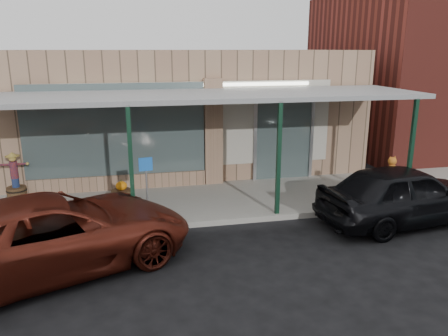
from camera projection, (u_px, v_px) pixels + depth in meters
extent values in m
plane|color=black|center=(226.00, 264.00, 8.89)|extent=(120.00, 120.00, 0.00)
cube|color=gray|center=(199.00, 202.00, 12.26)|extent=(40.00, 3.20, 0.15)
cube|color=#94735A|center=(179.00, 109.00, 16.07)|extent=(12.00, 6.00, 4.20)
cube|color=#485758|center=(116.00, 132.00, 12.70)|extent=(5.20, 0.06, 2.80)
cube|color=#485758|center=(283.00, 137.00, 13.98)|extent=(1.80, 0.06, 2.80)
cube|color=#94735A|center=(213.00, 134.00, 13.39)|extent=(0.55, 0.30, 3.40)
cube|color=#94735A|center=(119.00, 182.00, 13.16)|extent=(5.20, 0.30, 0.50)
cube|color=#ACA698|center=(190.00, 125.00, 13.23)|extent=(9.00, 0.02, 2.60)
cube|color=white|center=(189.00, 85.00, 12.89)|extent=(7.50, 0.03, 0.10)
cube|color=gray|center=(197.00, 96.00, 11.48)|extent=(12.00, 3.00, 0.12)
cube|color=#103020|center=(131.00, 168.00, 10.14)|extent=(0.10, 0.10, 2.95)
cube|color=#103020|center=(279.00, 161.00, 10.87)|extent=(0.10, 0.10, 2.95)
cube|color=#103020|center=(411.00, 153.00, 11.61)|extent=(0.10, 0.10, 2.95)
cylinder|color=#4F3D1F|center=(17.00, 193.00, 12.26)|extent=(0.60, 0.60, 0.35)
cylinder|color=navy|center=(16.00, 183.00, 12.18)|extent=(0.22, 0.22, 0.26)
cylinder|color=maroon|center=(14.00, 170.00, 12.08)|extent=(0.24, 0.24, 0.48)
sphere|color=gold|center=(12.00, 158.00, 12.00)|extent=(0.19, 0.19, 0.19)
cone|color=gold|center=(12.00, 154.00, 11.97)|extent=(0.31, 0.31, 0.12)
cylinder|color=#4F3D1F|center=(122.00, 197.00, 11.90)|extent=(0.74, 0.74, 0.38)
ellipsoid|color=orange|center=(121.00, 186.00, 11.82)|extent=(0.30, 0.30, 0.25)
cylinder|color=#4C471E|center=(121.00, 181.00, 11.78)|extent=(0.04, 0.04, 0.06)
cylinder|color=gray|center=(147.00, 196.00, 10.65)|extent=(0.04, 0.04, 1.26)
cube|color=blue|center=(146.00, 164.00, 10.44)|extent=(0.33, 0.06, 0.33)
imported|color=black|center=(405.00, 194.00, 10.82)|extent=(4.61, 2.30, 1.51)
ellipsoid|color=#C05F22|center=(392.00, 172.00, 11.64)|extent=(0.31, 0.26, 0.40)
sphere|color=#C05F22|center=(392.00, 161.00, 11.60)|extent=(0.23, 0.23, 0.23)
cylinder|color=#176B29|center=(393.00, 166.00, 11.59)|extent=(0.15, 0.15, 0.02)
imported|color=#531A10|center=(55.00, 233.00, 8.54)|extent=(5.93, 4.32, 1.50)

